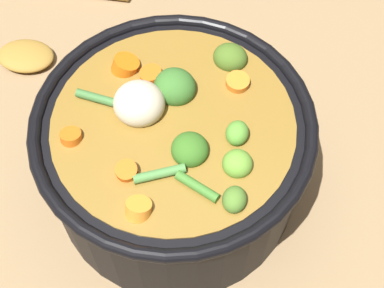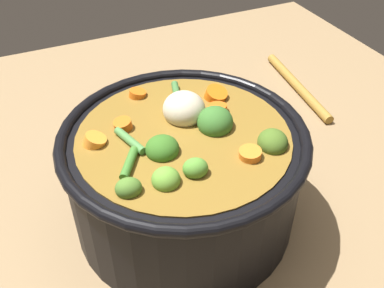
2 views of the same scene
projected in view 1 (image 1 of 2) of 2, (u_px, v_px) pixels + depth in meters
name	position (u px, v px, depth m)	size (l,w,h in m)	color
ground_plane	(176.00, 184.00, 0.68)	(1.10, 1.10, 0.00)	#8C704C
cooking_pot	(175.00, 153.00, 0.61)	(0.29, 0.29, 0.16)	black
wooden_spoon	(38.00, 25.00, 0.79)	(0.18, 0.22, 0.02)	olive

